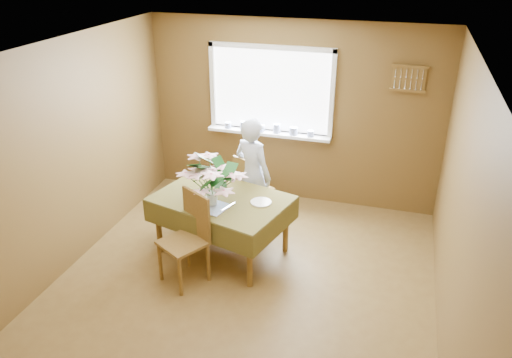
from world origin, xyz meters
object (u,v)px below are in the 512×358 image
(chair_near, at_px, (189,234))
(dining_table, at_px, (221,204))
(seated_woman, at_px, (253,175))
(flower_bouquet, at_px, (211,178))
(chair_far, at_px, (250,187))

(chair_near, bearing_deg, dining_table, 104.75)
(dining_table, relative_size, seated_woman, 1.15)
(seated_woman, height_order, flower_bouquet, seated_woman)
(flower_bouquet, bearing_deg, dining_table, 75.36)
(dining_table, xyz_separation_m, chair_far, (0.10, 0.78, -0.13))
(seated_woman, xyz_separation_m, flower_bouquet, (-0.22, -0.83, 0.31))
(dining_table, bearing_deg, flower_bouquet, -89.82)
(chair_far, distance_m, flower_bouquet, 1.10)
(flower_bouquet, bearing_deg, chair_far, 81.29)
(chair_far, relative_size, seated_woman, 0.62)
(chair_near, height_order, flower_bouquet, flower_bouquet)
(chair_near, distance_m, seated_woman, 1.30)
(chair_far, relative_size, flower_bouquet, 1.57)
(chair_far, bearing_deg, chair_near, 106.78)
(chair_near, distance_m, flower_bouquet, 0.66)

